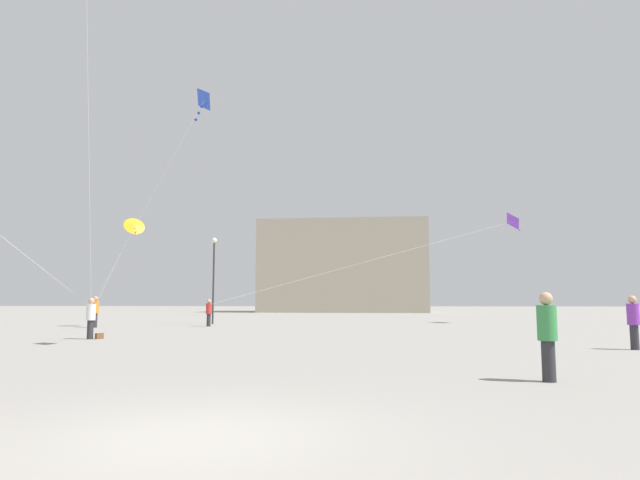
# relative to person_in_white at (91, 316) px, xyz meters

# --- Properties ---
(ground_plane) EXTENTS (300.00, 300.00, 0.00)m
(ground_plane) POSITION_rel_person_in_white_xyz_m (9.26, -15.65, -0.92)
(ground_plane) COLOR gray
(person_in_white) EXTENTS (0.36, 0.36, 1.67)m
(person_in_white) POSITION_rel_person_in_white_xyz_m (0.00, 0.00, 0.00)
(person_in_white) COLOR #2D2D33
(person_in_white) RESTS_ON ground_plane
(person_in_green) EXTENTS (0.38, 0.38, 1.73)m
(person_in_green) POSITION_rel_person_in_white_xyz_m (14.75, -10.81, 0.03)
(person_in_green) COLOR #2D2D33
(person_in_green) RESTS_ON ground_plane
(person_in_red) EXTENTS (0.36, 0.36, 1.64)m
(person_in_red) POSITION_rel_person_in_white_xyz_m (1.68, 11.39, -0.02)
(person_in_red) COLOR #2D2D33
(person_in_red) RESTS_ON ground_plane
(person_in_orange) EXTENTS (0.40, 0.40, 1.82)m
(person_in_orange) POSITION_rel_person_in_white_xyz_m (-4.56, 9.48, 0.08)
(person_in_orange) COLOR #2D2D33
(person_in_orange) RESTS_ON ground_plane
(person_in_purple) EXTENTS (0.38, 0.38, 1.72)m
(person_in_purple) POSITION_rel_person_in_white_xyz_m (19.80, -3.33, 0.03)
(person_in_purple) COLOR #2D2D33
(person_in_purple) RESTS_ON ground_plane
(kite_violet_delta) EXTENTS (20.38, 6.87, 6.28)m
(kite_violet_delta) POSITION_rel_person_in_white_xyz_m (21.13, 17.26, 6.04)
(kite_violet_delta) COLOR purple
(kite_amber_diamond) EXTENTS (2.55, 1.61, 5.40)m
(kite_amber_diamond) POSITION_rel_person_in_white_xyz_m (-2.77, 10.37, 5.19)
(kite_amber_diamond) COLOR yellow
(kite_cobalt_delta) EXTENTS (6.13, 4.25, 7.53)m
(kite_cobalt_delta) POSITION_rel_person_in_white_xyz_m (5.50, -3.61, 7.38)
(kite_cobalt_delta) COLOR blue
(building_left_hall) EXTENTS (22.80, 12.27, 12.37)m
(building_left_hall) POSITION_rel_person_in_white_xyz_m (8.26, 55.46, 5.27)
(building_left_hall) COLOR #A39984
(building_left_hall) RESTS_ON ground_plane
(lamppost_east) EXTENTS (0.36, 0.36, 5.83)m
(lamppost_east) POSITION_rel_person_in_white_xyz_m (0.97, 14.82, 2.91)
(lamppost_east) COLOR #2D2D30
(lamppost_east) RESTS_ON ground_plane
(handbag_beside_flyer) EXTENTS (0.28, 0.35, 0.24)m
(handbag_beside_flyer) POSITION_rel_person_in_white_xyz_m (0.35, 0.10, -0.80)
(handbag_beside_flyer) COLOR brown
(handbag_beside_flyer) RESTS_ON ground_plane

